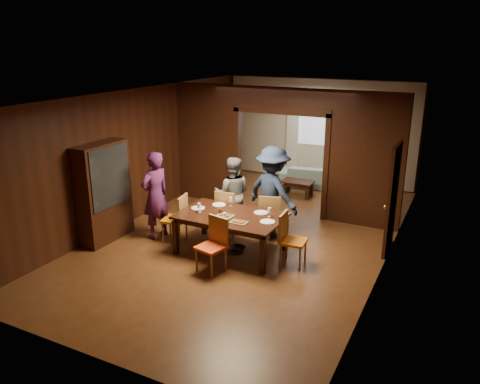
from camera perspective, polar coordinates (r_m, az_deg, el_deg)
The scene contains 32 objects.
floor at distance 9.85m, azimuth 1.30°, elevation -5.21°, with size 9.00×9.00×0.00m, color #4C2E15.
ceiling at distance 9.10m, azimuth 1.43°, elevation 11.81°, with size 5.50×9.00×0.02m, color silver.
room_walls at distance 11.05m, azimuth 5.56°, elevation 5.51°, with size 5.52×9.01×2.90m.
person_purple at distance 9.59m, azimuth -10.29°, elevation -0.42°, with size 0.66×0.43×1.80m, color #4B1A4D.
person_grey at distance 9.85m, azimuth -0.97°, elevation -0.24°, with size 0.78×0.61×1.60m, color slate.
person_navy at distance 9.51m, azimuth 4.00°, elevation -0.02°, with size 1.22×0.70×1.89m, color #19243F.
sofa at distance 13.08m, azimuth 9.43°, elevation 1.86°, with size 2.02×0.79×0.59m, color #88AFB2.
serving_bowl at distance 8.84m, azimuth -0.30°, elevation -2.42°, with size 0.30×0.30×0.07m, color black.
dining_table at distance 8.94m, azimuth -1.13°, elevation -5.07°, with size 1.97×1.22×0.76m, color black.
coffee_table at distance 12.29m, azimuth 7.04°, elevation 0.46°, with size 0.80×0.50×0.40m, color black.
chair_left at distance 9.49m, azimuth -8.03°, elevation -3.15°, with size 0.44×0.44×0.97m, color #C77312, non-canonical shape.
chair_right at distance 8.46m, azimuth 6.54°, elevation -5.79°, with size 0.44×0.44×0.97m, color orange, non-canonical shape.
chair_far_l at distance 9.74m, azimuth -1.35°, elevation -2.40°, with size 0.44×0.44×0.97m, color #C06612, non-canonical shape.
chair_far_r at distance 9.51m, azimuth 3.71°, elevation -2.96°, with size 0.44×0.44×0.97m, color #C94313, non-canonical shape.
chair_near at distance 8.19m, azimuth -3.58°, elevation -6.56°, with size 0.44×0.44×0.97m, color #E44115, non-canonical shape.
hutch at distance 9.68m, azimuth -16.26°, elevation -0.05°, with size 0.40×1.20×2.00m, color black.
door_right at distance 9.22m, azimuth 18.09°, elevation -0.82°, with size 0.06×0.90×2.10m, color black.
window_far at distance 13.38m, azimuth 9.60°, elevation 8.40°, with size 1.20×0.03×1.30m, color silver.
curtain_left at distance 13.66m, azimuth 6.43°, elevation 6.81°, with size 0.35×0.06×2.40m, color white.
curtain_right at distance 13.23m, azimuth 12.56°, elevation 6.13°, with size 0.35×0.06×2.40m, color white.
plate_left at distance 9.16m, azimuth -5.14°, elevation -1.95°, with size 0.27×0.27×0.01m, color silver.
plate_far_l at distance 9.32m, azimuth -2.58°, elevation -1.54°, with size 0.27×0.27×0.01m, color white.
plate_far_r at distance 8.90m, azimuth 2.58°, elevation -2.52°, with size 0.27×0.27×0.01m, color silver.
plate_right at distance 8.47m, azimuth 3.37°, elevation -3.63°, with size 0.27×0.27×0.01m, color white.
plate_near at distance 8.48m, azimuth -2.51°, elevation -3.58°, with size 0.27×0.27×0.01m, color white.
platter_a at distance 8.73m, azimuth -1.82°, elevation -2.84°, with size 0.30×0.20×0.04m, color gray.
platter_b at distance 8.41m, azimuth -0.15°, elevation -3.65°, with size 0.30×0.20×0.04m, color slate.
wineglass_left at distance 8.93m, azimuth -5.01°, elevation -1.93°, with size 0.08×0.08×0.18m, color silver, non-canonical shape.
wineglass_far at distance 9.23m, azimuth -1.14°, elevation -1.17°, with size 0.08×0.08×0.18m, color silver, non-canonical shape.
wineglass_right at distance 8.68m, azimuth 3.63°, elevation -2.49°, with size 0.08×0.08×0.18m, color white, non-canonical shape.
tumbler at distance 8.52m, azimuth -1.91°, elevation -2.99°, with size 0.07×0.07×0.14m, color silver.
condiment_jar at distance 8.83m, azimuth -2.35°, elevation -2.34°, with size 0.08×0.08×0.11m, color #502212, non-canonical shape.
Camera 1 is at (3.85, -8.19, 3.89)m, focal length 35.00 mm.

